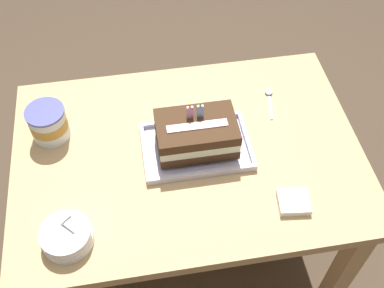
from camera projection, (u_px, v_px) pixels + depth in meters
The scene contains 8 objects.
ground_plane at pixel (189, 255), 2.02m from camera, with size 8.00×8.00×0.00m, color #4C3D2D.
dining_table at pixel (188, 172), 1.54m from camera, with size 1.07×0.75×0.74m.
foil_tray at pixel (196, 147), 1.45m from camera, with size 0.33×0.22×0.02m.
birthday_cake at pixel (196, 134), 1.40m from camera, with size 0.24×0.15×0.15m.
bowl_stack at pixel (67, 236), 1.24m from camera, with size 0.14×0.14×0.10m.
ice_cream_tub at pixel (48, 123), 1.44m from camera, with size 0.12×0.12×0.11m.
serving_spoon_near_tray at pixel (269, 95), 1.59m from camera, with size 0.04×0.14×0.01m.
napkin_pile at pixel (294, 202), 1.32m from camera, with size 0.10×0.09×0.02m.
Camera 1 is at (-0.13, -0.87, 1.88)m, focal length 44.03 mm.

